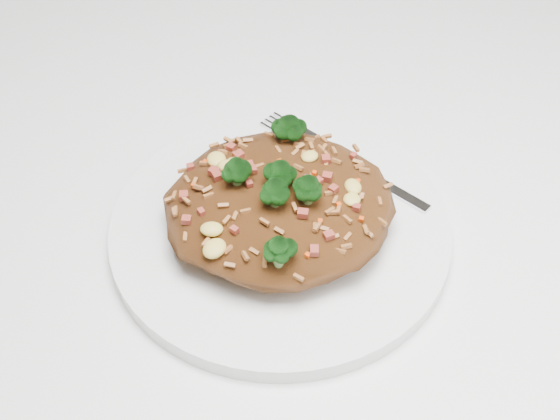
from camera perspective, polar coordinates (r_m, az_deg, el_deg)
The scene contains 4 objects.
dining_table at distance 0.66m, azimuth 7.53°, elevation -7.26°, with size 1.20×0.80×0.75m.
plate at distance 0.58m, azimuth -0.00°, elevation -1.47°, with size 0.25×0.25×0.01m, color white.
fried_rice at distance 0.56m, azimuth -0.00°, elevation 0.96°, with size 0.17×0.15×0.07m.
fork at distance 0.62m, azimuth 5.20°, elevation 3.25°, with size 0.12×0.13×0.00m.
Camera 1 is at (-0.14, -0.37, 1.20)m, focal length 50.00 mm.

